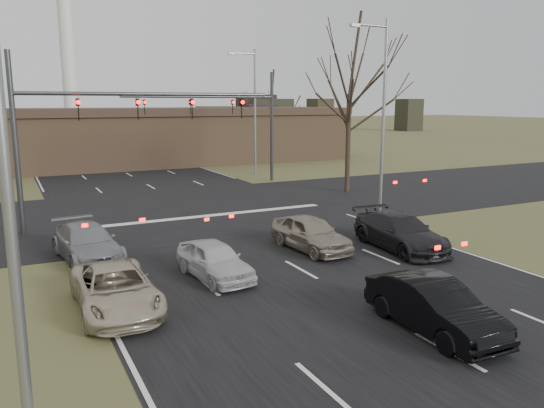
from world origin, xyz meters
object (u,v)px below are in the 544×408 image
Objects in this scene: mast_arm_far at (237,114)px; car_silver_ahead at (311,233)px; streetlight_left at (14,119)px; mast_arm_near at (93,119)px; car_silver_suv at (116,289)px; car_black_hatch at (434,306)px; streetlight_right_near at (381,107)px; car_grey_ahead at (87,243)px; car_charcoal_sedan at (400,232)px; building at (133,137)px; car_white_sedan at (215,260)px; streetlight_right_far at (253,105)px.

car_silver_ahead is (-4.53, -17.92, -4.32)m from mast_arm_far.
mast_arm_near is at bearing 78.07° from streetlight_left.
car_black_hatch reaches higher than car_silver_suv.
mast_arm_near is at bearing 167.95° from streetlight_right_near.
car_silver_ahead reaches higher than car_grey_ahead.
car_silver_suv is 11.53m from car_charcoal_sedan.
car_silver_ahead is at bearing 40.92° from streetlight_left.
car_black_hatch is at bearing -35.47° from car_silver_suv.
building is 32.98m from car_silver_ahead.
mast_arm_far reaches higher than car_silver_ahead.
mast_arm_near is 11.75m from car_silver_suv.
building is 36.86m from car_silver_suv.
car_white_sedan is at bearing 22.40° from car_silver_suv.
car_white_sedan is 0.90× the size of car_black_hatch.
building is 4.24× the size of streetlight_left.
building is 31.54m from car_grey_ahead.
streetlight_left is 2.70× the size of car_white_sedan.
car_black_hatch is (-8.82, -29.94, -4.90)m from streetlight_right_far.
streetlight_left is 1.00× the size of streetlight_right_far.
mast_arm_near is 2.93× the size of car_black_hatch.
car_silver_suv is 8.66m from car_silver_ahead.
car_silver_ahead is (-7.66, -21.92, -4.89)m from streetlight_right_far.
building is at bearing 77.44° from car_silver_suv.
car_black_hatch is at bearing -67.53° from car_white_sedan.
car_black_hatch is (-8.32, -12.94, -4.90)m from streetlight_right_near.
streetlight_left is 12.90m from car_grey_ahead.
streetlight_right_far is at bearing 75.51° from car_black_hatch.
car_black_hatch is at bearing -92.10° from building.
streetlight_right_far reaches higher than mast_arm_far.
mast_arm_near is 14.38m from streetlight_right_near.
building reaches higher than car_silver_suv.
mast_arm_near is 14.53m from car_charcoal_sedan.
streetlight_right_near is 17.90m from car_silver_suv.
car_black_hatch is at bearing -101.74° from car_silver_ahead.
streetlight_right_near is (14.05, -3.00, 0.51)m from mast_arm_near.
streetlight_right_near is at bearing 1.86° from car_grey_ahead.
building is at bearing 103.69° from streetlight_right_near.
mast_arm_far is 24.76m from car_silver_suv.
car_charcoal_sedan is at bearing -100.59° from streetlight_right_far.
streetlight_right_far reaches higher than mast_arm_near.
building is at bearing 67.62° from car_grey_ahead.
streetlight_right_far is 2.44× the size of car_silver_ahead.
car_white_sedan is at bearing 52.47° from streetlight_left.
streetlight_right_far is at bearing 56.51° from car_white_sedan.
streetlight_right_far reaches higher than car_silver_ahead.
mast_arm_far is 1.11× the size of streetlight_right_far.
mast_arm_near is 17.50m from car_black_hatch.
car_grey_ahead is (-8.50, -30.31, -2.00)m from building.
streetlight_right_far is 26.92m from car_white_sedan.
streetlight_right_far is (0.50, 17.00, 0.00)m from streetlight_right_near.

